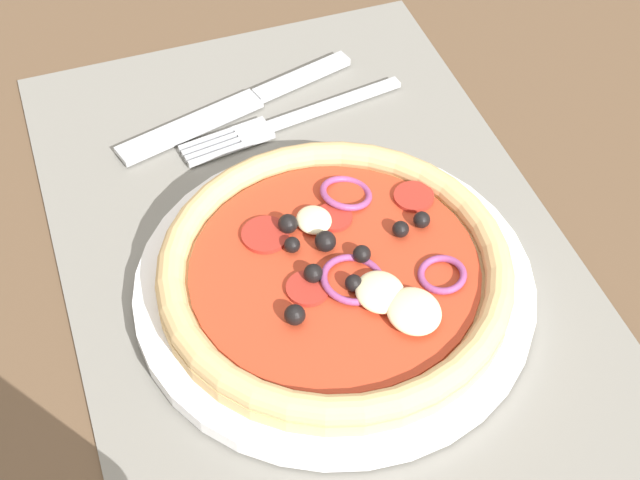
{
  "coord_description": "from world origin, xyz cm",
  "views": [
    {
      "loc": [
        -39.36,
        13.29,
        48.37
      ],
      "look_at": [
        -1.19,
        0.0,
        2.47
      ],
      "focal_mm": 53.75,
      "sensor_mm": 36.0,
      "label": 1
    }
  ],
  "objects_px": {
    "pizza": "(341,269)",
    "knife": "(236,106)",
    "plate": "(340,286)",
    "fork": "(282,122)"
  },
  "relations": [
    {
      "from": "pizza",
      "to": "knife",
      "type": "distance_m",
      "value": 0.19
    },
    {
      "from": "plate",
      "to": "pizza",
      "type": "height_order",
      "value": "pizza"
    },
    {
      "from": "fork",
      "to": "plate",
      "type": "bearing_deg",
      "value": 76.48
    },
    {
      "from": "fork",
      "to": "pizza",
      "type": "bearing_deg",
      "value": 76.67
    },
    {
      "from": "pizza",
      "to": "fork",
      "type": "distance_m",
      "value": 0.16
    },
    {
      "from": "plate",
      "to": "fork",
      "type": "bearing_deg",
      "value": -4.72
    },
    {
      "from": "plate",
      "to": "fork",
      "type": "xyz_separation_m",
      "value": [
        0.16,
        -0.01,
        -0.0
      ]
    },
    {
      "from": "plate",
      "to": "knife",
      "type": "xyz_separation_m",
      "value": [
        0.19,
        0.01,
        -0.0
      ]
    },
    {
      "from": "plate",
      "to": "knife",
      "type": "bearing_deg",
      "value": 4.22
    },
    {
      "from": "plate",
      "to": "fork",
      "type": "relative_size",
      "value": 1.4
    }
  ]
}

